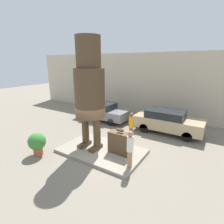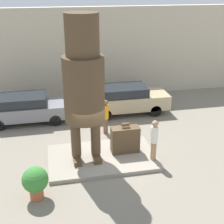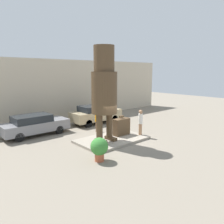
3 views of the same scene
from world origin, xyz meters
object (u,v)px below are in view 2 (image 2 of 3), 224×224
Objects in this scene: statue_figure at (84,80)px; parked_car_tan at (127,99)px; tourist at (154,139)px; planter_pot at (35,181)px; worker_hivis at (106,115)px; parked_car_grey at (26,108)px; giant_suitcase at (125,139)px.

parked_car_tan is at bearing 58.39° from statue_figure.
tourist is 4.98m from planter_pot.
tourist is 0.99× the size of worker_hivis.
parked_car_tan is 8.45m from planter_pot.
parked_car_tan reaches higher than planter_pot.
planter_pot is (-4.76, -1.42, -0.41)m from tourist.
parked_car_grey is 4.52m from worker_hivis.
statue_figure reaches higher than tourist.
worker_hivis is (-0.44, 2.22, 0.23)m from giant_suitcase.
worker_hivis is at bearing -125.41° from parked_car_tan.
parked_car_grey is at bearing 95.19° from planter_pot.
planter_pot is (-4.97, -6.83, -0.13)m from parked_car_tan.
statue_figure is 3.34× the size of tourist.
parked_car_grey reaches higher than planter_pot.
planter_pot is at bearing -126.41° from worker_hivis.
worker_hivis is at bearing 53.59° from planter_pot.
worker_hivis is (1.29, 2.45, -2.64)m from statue_figure.
statue_figure is at bearing -117.68° from worker_hivis.
planter_pot is at bearing -148.81° from giant_suitcase.
planter_pot is (-3.76, -2.27, -0.02)m from giant_suitcase.
giant_suitcase is 2.27m from worker_hivis.
statue_figure is 3.36m from giant_suitcase.
worker_hivis reaches higher than parked_car_grey.
tourist reaches higher than parked_car_grey.
tourist reaches higher than worker_hivis.
statue_figure is 3.75m from tourist.
statue_figure is 3.83m from worker_hivis.
parked_car_grey is 1.01× the size of parked_car_tan.
giant_suitcase is (1.73, 0.24, -2.87)m from statue_figure.
worker_hivis is at bearing 115.25° from tourist.
giant_suitcase is 1.38m from tourist.
worker_hivis is at bearing 101.31° from giant_suitcase.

